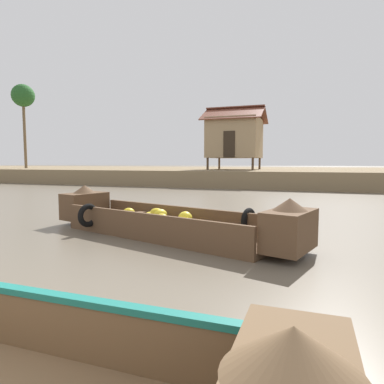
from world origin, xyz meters
TOP-DOWN VIEW (x-y plane):
  - ground_plane at (0.00, 10.00)m, footprint 300.00×300.00m
  - riverbank_strip at (0.00, 28.25)m, footprint 160.00×20.00m
  - banana_boat at (-0.41, 5.53)m, footprint 6.02×2.73m
  - stilt_house_left at (-2.87, 23.54)m, footprint 4.27×4.05m
  - palm_tree_near at (-21.81, 22.85)m, footprint 1.96×1.96m

SIDE VIEW (x-z plane):
  - ground_plane at x=0.00m, z-range 0.00..0.00m
  - banana_boat at x=-0.41m, z-range -0.16..0.81m
  - riverbank_strip at x=0.00m, z-range 0.00..1.03m
  - stilt_house_left at x=-2.87m, z-range 1.08..5.62m
  - palm_tree_near at x=-21.81m, z-range 3.59..10.99m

